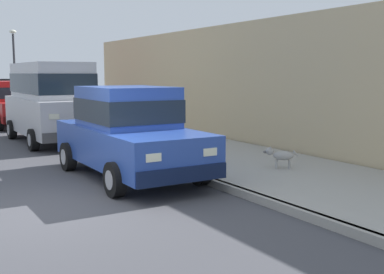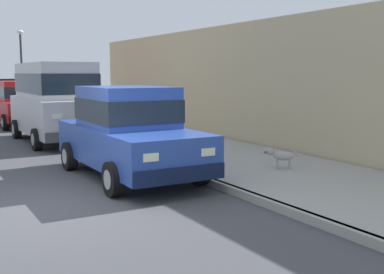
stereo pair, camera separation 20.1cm
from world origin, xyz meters
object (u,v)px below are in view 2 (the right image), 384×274
(car_black_sedan, at_px, (2,97))
(dog_grey, at_px, (281,155))
(fire_hydrant, at_px, (175,145))
(car_blue_sedan, at_px, (129,131))
(car_red_hatchback, at_px, (21,103))
(car_silver_van, at_px, (55,99))
(street_lamp, at_px, (21,60))

(car_black_sedan, relative_size, dog_grey, 7.54)
(car_black_sedan, xyz_separation_m, fire_hydrant, (1.55, -15.74, -0.51))
(car_blue_sedan, bearing_deg, car_red_hatchback, 90.24)
(car_silver_van, distance_m, street_lamp, 12.81)
(fire_hydrant, bearing_deg, car_silver_van, 105.75)
(car_silver_van, relative_size, car_red_hatchback, 1.29)
(car_red_hatchback, xyz_separation_m, fire_hydrant, (1.57, -10.66, -0.50))
(car_red_hatchback, xyz_separation_m, dog_grey, (2.97, -12.90, -0.55))
(car_blue_sedan, xyz_separation_m, car_red_hatchback, (-0.05, 11.43, -0.01))
(car_blue_sedan, xyz_separation_m, car_silver_van, (0.02, 6.11, 0.41))
(car_black_sedan, bearing_deg, fire_hydrant, -84.37)
(car_red_hatchback, height_order, street_lamp, street_lamp)
(car_silver_van, distance_m, fire_hydrant, 5.61)
(car_blue_sedan, xyz_separation_m, street_lamp, (1.42, 18.75, 1.92))
(car_black_sedan, bearing_deg, car_silver_van, -89.73)
(car_silver_van, bearing_deg, fire_hydrant, -74.25)
(car_silver_van, bearing_deg, dog_grey, -69.00)
(car_blue_sedan, distance_m, dog_grey, 3.32)
(car_blue_sedan, relative_size, street_lamp, 1.04)
(fire_hydrant, distance_m, street_lamp, 18.14)
(dog_grey, bearing_deg, car_black_sedan, 99.34)
(dog_grey, relative_size, street_lamp, 0.14)
(car_silver_van, bearing_deg, street_lamp, 83.67)
(car_black_sedan, xyz_separation_m, dog_grey, (2.96, -17.98, -0.55))
(car_red_hatchback, relative_size, street_lamp, 0.86)
(car_red_hatchback, height_order, car_black_sedan, car_black_sedan)
(car_blue_sedan, height_order, car_black_sedan, same)
(car_black_sedan, bearing_deg, dog_grey, -80.66)
(car_black_sedan, bearing_deg, car_blue_sedan, -89.89)
(car_black_sedan, height_order, street_lamp, street_lamp)
(street_lamp, bearing_deg, dog_grey, -85.74)
(car_blue_sedan, height_order, street_lamp, street_lamp)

